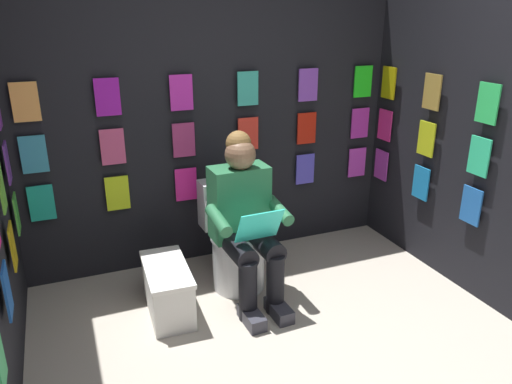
{
  "coord_description": "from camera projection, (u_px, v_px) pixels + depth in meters",
  "views": [
    {
      "loc": [
        1.13,
        1.67,
        1.94
      ],
      "look_at": [
        0.01,
        -1.06,
        0.85
      ],
      "focal_mm": 34.51,
      "sensor_mm": 36.0,
      "label": 1
    }
  ],
  "objects": [
    {
      "name": "display_wall_back",
      "position": [
        213.0,
        131.0,
        3.87
      ],
      "size": [
        3.09,
        0.14,
        2.09
      ],
      "color": "black",
      "rests_on": "ground"
    },
    {
      "name": "display_wall_left",
      "position": [
        461.0,
        142.0,
        3.55
      ],
      "size": [
        0.14,
        1.93,
        2.09
      ],
      "color": "black",
      "rests_on": "ground"
    },
    {
      "name": "toilet",
      "position": [
        234.0,
        242.0,
        3.64
      ],
      "size": [
        0.41,
        0.56,
        0.77
      ],
      "rotation": [
        0.0,
        0.0,
        0.03
      ],
      "color": "white",
      "rests_on": "ground"
    },
    {
      "name": "person_reading",
      "position": [
        246.0,
        220.0,
        3.35
      ],
      "size": [
        0.53,
        0.69,
        1.19
      ],
      "rotation": [
        0.0,
        0.0,
        0.03
      ],
      "color": "#286B42",
      "rests_on": "ground"
    },
    {
      "name": "comic_longbox_near",
      "position": [
        168.0,
        289.0,
        3.31
      ],
      "size": [
        0.31,
        0.6,
        0.35
      ],
      "rotation": [
        0.0,
        0.0,
        -0.05
      ],
      "color": "white",
      "rests_on": "ground"
    }
  ]
}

